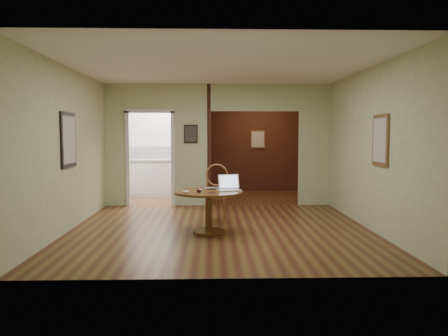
{
  "coord_description": "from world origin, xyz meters",
  "views": [
    {
      "loc": [
        -0.14,
        -7.2,
        1.59
      ],
      "look_at": [
        0.06,
        -0.2,
        1.05
      ],
      "focal_mm": 35.0,
      "sensor_mm": 36.0,
      "label": 1
    }
  ],
  "objects_px": {
    "dining_table": "(209,202)",
    "open_laptop": "(229,186)",
    "chair": "(216,190)",
    "closed_laptop": "(216,188)"
  },
  "relations": [
    {
      "from": "chair",
      "to": "open_laptop",
      "type": "xyz_separation_m",
      "value": [
        0.2,
        -0.81,
        0.16
      ]
    },
    {
      "from": "open_laptop",
      "to": "closed_laptop",
      "type": "relative_size",
      "value": 1.14
    },
    {
      "from": "chair",
      "to": "open_laptop",
      "type": "bearing_deg",
      "value": -69.58
    },
    {
      "from": "chair",
      "to": "open_laptop",
      "type": "relative_size",
      "value": 2.54
    },
    {
      "from": "dining_table",
      "to": "open_laptop",
      "type": "height_order",
      "value": "open_laptop"
    },
    {
      "from": "chair",
      "to": "closed_laptop",
      "type": "xyz_separation_m",
      "value": [
        -0.02,
        -0.69,
        0.11
      ]
    },
    {
      "from": "open_laptop",
      "to": "closed_laptop",
      "type": "bearing_deg",
      "value": 133.68
    },
    {
      "from": "chair",
      "to": "closed_laptop",
      "type": "relative_size",
      "value": 2.91
    },
    {
      "from": "dining_table",
      "to": "chair",
      "type": "height_order",
      "value": "chair"
    },
    {
      "from": "dining_table",
      "to": "open_laptop",
      "type": "bearing_deg",
      "value": 18.56
    }
  ]
}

